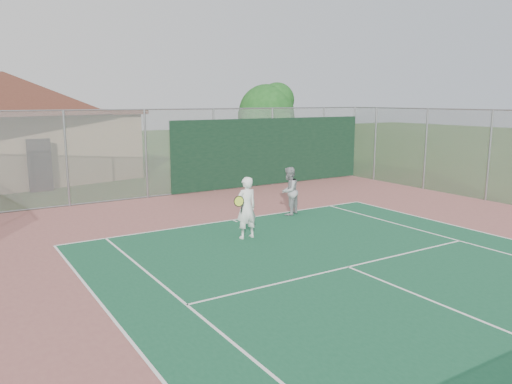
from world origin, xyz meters
The scene contains 5 objects.
back_fence centered at (2.11, 16.98, 1.67)m, with size 20.08×0.11×3.53m.
side_fence_right centered at (10.00, 12.50, 1.75)m, with size 0.08×9.00×3.50m.
tree centered at (6.77, 20.04, 3.13)m, with size 3.41×3.24×4.76m.
player_white_front centered at (-0.74, 9.80, 0.88)m, with size 0.90×0.59×1.75m.
player_grey_back centered at (2.00, 11.54, 0.81)m, with size 0.99×0.92×1.63m.
Camera 1 is at (-7.76, -1.88, 3.87)m, focal length 35.00 mm.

